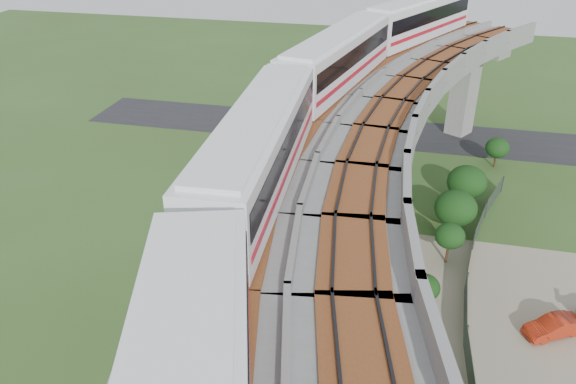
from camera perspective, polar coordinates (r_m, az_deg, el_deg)
name	(u,v)px	position (r m, az deg, el deg)	size (l,w,h in m)	color
ground	(314,322)	(33.67, 2.65, -13.07)	(160.00, 160.00, 0.00)	#384F1F
asphalt_road	(368,131)	(59.36, 8.11, 6.12)	(60.00, 8.00, 0.03)	#232326
viaduct	(394,194)	(28.17, 10.75, -0.15)	(19.58, 73.98, 11.40)	#99968E
metro_train	(340,102)	(30.38, 5.30, 9.12)	(12.32, 61.22, 3.64)	white
fence	(490,339)	(33.36, 19.88, -13.90)	(3.87, 38.73, 1.50)	#2D382D
tree_0	(497,148)	(53.67, 20.50, 4.22)	(2.13, 2.13, 2.79)	#382314
tree_1	(467,182)	(46.49, 17.72, 0.94)	(3.12, 3.12, 3.20)	#382314
tree_2	(456,208)	(42.38, 16.68, -1.58)	(3.07, 3.07, 3.24)	#382314
tree_3	(450,236)	(38.66, 16.12, -4.32)	(1.99, 1.99, 2.95)	#382314
tree_4	(425,287)	(34.37, 13.71, -9.40)	(1.82, 1.82, 2.46)	#382314
tree_5	(428,364)	(29.52, 14.06, -16.58)	(2.66, 2.66, 2.96)	#382314
car_red	(554,327)	(35.73, 25.38, -12.25)	(1.20, 3.45, 1.14)	#9E220E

